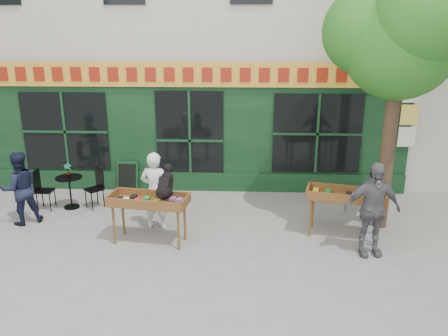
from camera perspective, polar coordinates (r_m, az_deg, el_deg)
The scene contains 13 objects.
ground at distance 9.41m, azimuth -5.94°, elevation -7.77°, with size 80.00×80.00×0.00m, color slate.
street_tree at distance 9.29m, azimuth 22.38°, elevation 16.90°, with size 3.05×2.90×5.60m.
book_cart_center at distance 8.57m, azimuth -9.82°, elevation -4.53°, with size 1.58×0.83×0.99m.
dog at distance 8.30m, azimuth -7.69°, elevation -1.73°, with size 0.34×0.60×0.60m, color black, non-canonical shape.
woman at distance 9.16m, azimuth -8.99°, elevation -2.98°, with size 0.61×0.40×1.66m, color silver.
book_cart_right at distance 9.04m, azimuth 15.62°, elevation -3.77°, with size 1.61×0.96×0.99m.
man_right at distance 8.42m, azimuth 18.76°, elevation -5.14°, with size 1.05×0.44×1.78m, color #515256.
bistro_table at distance 10.82m, azimuth -19.51°, elevation -2.22°, with size 0.60×0.60×0.76m.
bistro_chair_left at distance 10.98m, azimuth -22.81°, elevation -2.23°, with size 0.37×0.37×0.95m.
bistro_chair_right at distance 10.70m, azimuth -16.26°, elevation -2.03°, with size 0.51×0.51×0.95m.
potted_plant at distance 10.70m, azimuth -19.72°, elevation -0.27°, with size 0.17×0.12×0.33m, color gray.
man_left at distance 10.26m, azimuth -25.10°, elevation -2.42°, with size 0.78×0.61×1.60m, color black.
chalkboard at distance 11.59m, azimuth -12.52°, elevation -1.09°, with size 0.57×0.23×0.79m.
Camera 1 is at (1.33, -8.43, 3.97)m, focal length 35.00 mm.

